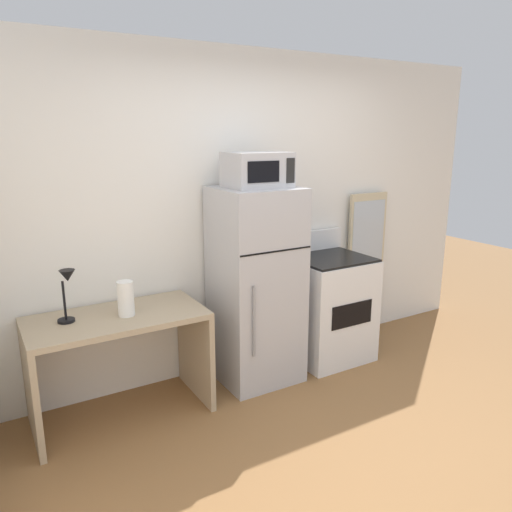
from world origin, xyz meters
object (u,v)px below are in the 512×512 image
(desk, at_px, (118,346))
(desk_lamp, at_px, (67,287))
(paper_towel_roll, at_px, (126,299))
(refrigerator, at_px, (256,286))
(leaning_mirror, at_px, (365,265))
(microwave, at_px, (257,170))
(oven_range, at_px, (328,307))

(desk, distance_m, desk_lamp, 0.55)
(desk, bearing_deg, paper_towel_roll, -27.00)
(refrigerator, bearing_deg, paper_towel_roll, -177.57)
(desk_lamp, bearing_deg, leaning_mirror, 4.57)
(paper_towel_roll, xyz_separation_m, refrigerator, (1.05, 0.04, -0.09))
(desk_lamp, xyz_separation_m, paper_towel_roll, (0.35, -0.07, -0.12))
(desk, bearing_deg, microwave, -0.49)
(paper_towel_roll, xyz_separation_m, oven_range, (1.78, 0.04, -0.40))
(desk, xyz_separation_m, desk_lamp, (-0.29, 0.04, 0.46))
(paper_towel_roll, bearing_deg, desk, 153.00)
(paper_towel_roll, relative_size, leaning_mirror, 0.17)
(desk, xyz_separation_m, oven_range, (1.85, 0.01, -0.06))
(microwave, bearing_deg, paper_towel_roll, -178.73)
(desk, bearing_deg, oven_range, 0.19)
(desk, distance_m, microwave, 1.60)
(paper_towel_roll, bearing_deg, leaning_mirror, 6.89)
(leaning_mirror, bearing_deg, desk, -174.03)
(desk_lamp, height_order, leaning_mirror, leaning_mirror)
(microwave, relative_size, leaning_mirror, 0.33)
(refrigerator, distance_m, oven_range, 0.80)
(paper_towel_roll, xyz_separation_m, microwave, (1.05, 0.02, 0.81))
(desk, relative_size, leaning_mirror, 0.84)
(refrigerator, relative_size, microwave, 3.38)
(microwave, distance_m, leaning_mirror, 1.73)
(microwave, xyz_separation_m, oven_range, (0.74, 0.02, -1.22))
(paper_towel_roll, relative_size, microwave, 0.52)
(oven_range, bearing_deg, microwave, -178.77)
(paper_towel_roll, bearing_deg, refrigerator, 2.43)
(microwave, distance_m, oven_range, 1.42)
(refrigerator, xyz_separation_m, oven_range, (0.74, -0.01, -0.31))
(paper_towel_roll, relative_size, oven_range, 0.22)
(microwave, bearing_deg, refrigerator, 90.33)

